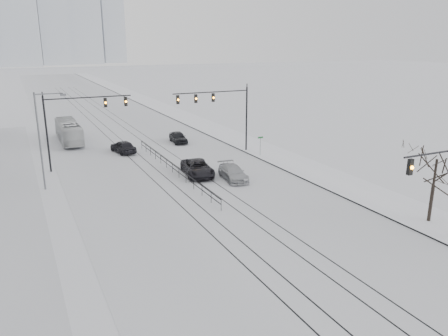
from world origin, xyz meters
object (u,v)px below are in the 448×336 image
sedan_sb_outer (77,140)px  sedan_nb_front (197,168)px  box_truck (69,132)px  sedan_nb_right (233,173)px  sedan_nb_far (178,137)px  sedan_sb_inner (123,147)px  bare_tree (436,166)px

sedan_sb_outer → sedan_nb_front: bearing=115.9°
box_truck → sedan_nb_right: bearing=117.0°
sedan_sb_outer → sedan_nb_far: (12.67, -4.35, 0.07)m
sedan_sb_inner → sedan_sb_outer: sedan_sb_inner is taller
bare_tree → box_truck: bare_tree is taller
sedan_nb_right → bare_tree: bearing=-55.5°
sedan_nb_right → sedan_nb_front: bearing=139.3°
sedan_sb_inner → sedan_nb_front: (4.67, -12.82, 0.00)m
sedan_sb_outer → box_truck: box_truck is taller
box_truck → sedan_nb_far: bearing=153.8°
sedan_sb_inner → sedan_nb_right: (7.33, -15.69, -0.08)m
sedan_nb_far → sedan_nb_front: bearing=-98.6°
sedan_sb_inner → box_truck: (-5.28, 8.99, 0.72)m
sedan_nb_front → box_truck: box_truck is taller
sedan_sb_inner → sedan_sb_outer: (-4.58, 6.77, -0.10)m
sedan_nb_far → sedan_sb_inner: bearing=-159.2°
sedan_nb_far → box_truck: 14.91m
sedan_sb_outer → sedan_nb_far: bearing=161.6°
sedan_nb_right → box_truck: 27.72m
sedan_nb_front → sedan_nb_far: bearing=85.7°
bare_tree → sedan_sb_outer: (-20.45, 38.55, -3.81)m
sedan_sb_inner → sedan_nb_right: size_ratio=0.94×
sedan_nb_far → sedan_nb_right: bearing=-88.4°
sedan_nb_right → box_truck: (-12.60, 24.68, 0.79)m
sedan_nb_front → sedan_nb_far: 15.63m
sedan_nb_front → sedan_nb_right: 3.90m
sedan_sb_outer → sedan_sb_inner: bearing=124.6°
sedan_sb_outer → box_truck: 2.46m
sedan_nb_right → sedan_nb_far: 18.13m
bare_tree → sedan_nb_far: 35.27m
bare_tree → box_truck: bearing=117.4°
sedan_sb_inner → sedan_nb_far: size_ratio=1.05×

